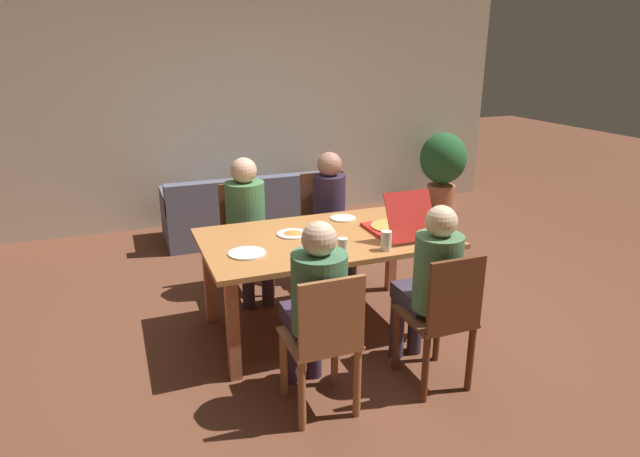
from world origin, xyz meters
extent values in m
plane|color=brown|center=(0.00, 0.00, 0.00)|extent=(20.00, 20.00, 0.00)
cube|color=beige|center=(0.00, 3.01, 1.35)|extent=(7.01, 0.12, 2.69)
cube|color=#B6733B|center=(0.00, 0.00, 0.73)|extent=(1.78, 1.05, 0.04)
cube|color=#BD6945|center=(-0.79, -0.42, 0.35)|extent=(0.07, 0.07, 0.71)
cube|color=#BD6945|center=(0.79, -0.42, 0.35)|extent=(0.07, 0.07, 0.71)
cube|color=#BD6945|center=(-0.79, 0.42, 0.35)|extent=(0.07, 0.07, 0.71)
cube|color=#BD6945|center=(0.79, 0.42, 0.35)|extent=(0.07, 0.07, 0.71)
cylinder|color=#5E301A|center=(0.22, -0.70, 0.22)|extent=(0.04, 0.04, 0.45)
cylinder|color=#5E301A|center=(0.55, -0.70, 0.22)|extent=(0.04, 0.04, 0.45)
cylinder|color=#5E301A|center=(0.22, -1.08, 0.22)|extent=(0.04, 0.04, 0.45)
cylinder|color=#5E301A|center=(0.55, -1.08, 0.22)|extent=(0.04, 0.04, 0.45)
cube|color=#5E301A|center=(0.39, -0.89, 0.46)|extent=(0.38, 0.43, 0.02)
cube|color=#5E301A|center=(0.39, -1.09, 0.69)|extent=(0.36, 0.03, 0.45)
cylinder|color=#3D3241|center=(0.31, -0.56, 0.23)|extent=(0.10, 0.10, 0.47)
cylinder|color=#3D3241|center=(0.46, -0.56, 0.23)|extent=(0.10, 0.10, 0.47)
cube|color=#3D3241|center=(0.39, -0.72, 0.52)|extent=(0.26, 0.34, 0.11)
cylinder|color=#517C50|center=(0.39, -0.89, 0.76)|extent=(0.29, 0.29, 0.48)
sphere|color=beige|center=(0.39, -0.89, 1.08)|extent=(0.19, 0.19, 0.19)
cylinder|color=brown|center=(0.57, 0.70, 0.22)|extent=(0.04, 0.04, 0.45)
cylinder|color=brown|center=(0.20, 0.70, 0.22)|extent=(0.04, 0.04, 0.45)
cylinder|color=brown|center=(0.57, 1.04, 0.22)|extent=(0.04, 0.04, 0.45)
cylinder|color=brown|center=(0.20, 1.04, 0.22)|extent=(0.04, 0.04, 0.45)
cube|color=brown|center=(0.39, 0.87, 0.46)|extent=(0.43, 0.40, 0.02)
cube|color=brown|center=(0.39, 1.05, 0.71)|extent=(0.41, 0.03, 0.50)
cylinder|color=#343637|center=(0.46, 0.55, 0.23)|extent=(0.10, 0.10, 0.47)
cylinder|color=#343637|center=(0.31, 0.55, 0.23)|extent=(0.10, 0.10, 0.47)
cube|color=#343637|center=(0.39, 0.70, 0.52)|extent=(0.26, 0.33, 0.11)
cylinder|color=#32243C|center=(0.39, 0.87, 0.74)|extent=(0.29, 0.29, 0.46)
sphere|color=#A6745E|center=(0.39, 0.87, 1.07)|extent=(0.22, 0.22, 0.22)
cylinder|color=#9D613B|center=(-0.55, -0.71, 0.22)|extent=(0.05, 0.05, 0.45)
cylinder|color=#9D613B|center=(-0.21, -0.71, 0.22)|extent=(0.05, 0.05, 0.45)
cylinder|color=#9D613B|center=(-0.55, -1.05, 0.22)|extent=(0.05, 0.05, 0.45)
cylinder|color=#9D613B|center=(-0.21, -1.05, 0.22)|extent=(0.05, 0.05, 0.45)
cube|color=#9D613B|center=(-0.38, -0.88, 0.46)|extent=(0.40, 0.40, 0.02)
cube|color=#9D613B|center=(-0.38, -1.07, 0.69)|extent=(0.38, 0.03, 0.44)
cylinder|color=#3F2B46|center=(-0.46, -0.58, 0.23)|extent=(0.10, 0.10, 0.47)
cylinder|color=#3F2B46|center=(-0.30, -0.58, 0.23)|extent=(0.10, 0.10, 0.47)
cube|color=#3F2B46|center=(-0.38, -0.72, 0.52)|extent=(0.29, 0.32, 0.11)
cylinder|color=#437450|center=(-0.38, -0.88, 0.75)|extent=(0.32, 0.32, 0.46)
sphere|color=beige|center=(-0.38, -0.88, 1.07)|extent=(0.20, 0.20, 0.20)
cylinder|color=brown|center=(-0.22, 0.67, 0.22)|extent=(0.04, 0.04, 0.45)
cylinder|color=brown|center=(-0.55, 0.67, 0.22)|extent=(0.04, 0.04, 0.45)
cylinder|color=brown|center=(-0.22, 1.05, 0.22)|extent=(0.04, 0.04, 0.45)
cylinder|color=brown|center=(-0.55, 1.05, 0.22)|extent=(0.04, 0.04, 0.45)
cube|color=brown|center=(-0.38, 0.86, 0.46)|extent=(0.38, 0.43, 0.02)
cube|color=brown|center=(-0.38, 1.06, 0.70)|extent=(0.36, 0.03, 0.46)
cylinder|color=#3D3138|center=(-0.30, 0.53, 0.23)|extent=(0.10, 0.10, 0.47)
cylinder|color=#3D3138|center=(-0.46, 0.53, 0.23)|extent=(0.10, 0.10, 0.47)
cube|color=#3D3138|center=(-0.38, 0.68, 0.52)|extent=(0.30, 0.35, 0.11)
cylinder|color=#497F4E|center=(-0.38, 0.86, 0.75)|extent=(0.33, 0.33, 0.47)
sphere|color=#E0AA8C|center=(-0.38, 0.86, 1.08)|extent=(0.22, 0.22, 0.22)
cube|color=red|center=(0.52, -0.05, 0.76)|extent=(0.36, 0.36, 0.02)
cylinder|color=gold|center=(0.52, -0.05, 0.77)|extent=(0.32, 0.32, 0.01)
cube|color=red|center=(0.52, -0.31, 0.93)|extent=(0.36, 0.17, 0.33)
cylinder|color=white|center=(-0.21, 0.11, 0.75)|extent=(0.23, 0.23, 0.01)
cone|color=#CA7E34|center=(-0.21, 0.11, 0.76)|extent=(0.14, 0.14, 0.02)
cylinder|color=white|center=(0.28, 0.33, 0.75)|extent=(0.20, 0.20, 0.01)
cylinder|color=white|center=(-0.62, -0.15, 0.75)|extent=(0.25, 0.25, 0.01)
cylinder|color=silver|center=(0.28, -0.41, 0.81)|extent=(0.07, 0.07, 0.13)
cylinder|color=silver|center=(-0.03, -0.39, 0.80)|extent=(0.07, 0.07, 0.12)
cube|color=slate|center=(0.02, 2.32, 0.20)|extent=(1.93, 0.77, 0.39)
cube|color=slate|center=(0.02, 2.01, 0.56)|extent=(1.93, 0.16, 0.34)
cube|color=slate|center=(-0.84, 2.32, 0.48)|extent=(0.20, 0.73, 0.18)
cube|color=slate|center=(0.88, 2.32, 0.48)|extent=(0.20, 0.73, 0.18)
cylinder|color=#B86A49|center=(2.67, 2.54, 0.14)|extent=(0.37, 0.37, 0.28)
cylinder|color=brown|center=(2.67, 2.54, 0.34)|extent=(0.05, 0.05, 0.12)
ellipsoid|color=#286532|center=(2.67, 2.54, 0.65)|extent=(0.61, 0.61, 0.67)
camera|label=1|loc=(-1.38, -3.49, 2.08)|focal=30.67mm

